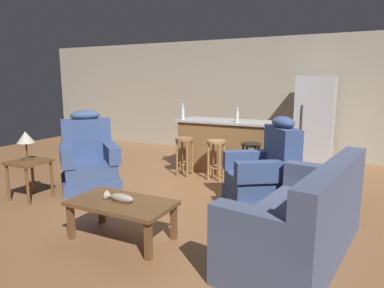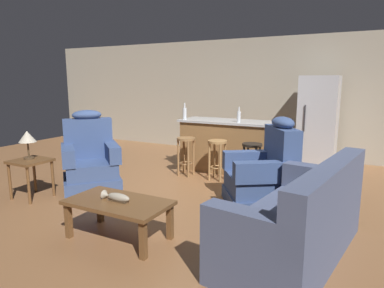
{
  "view_description": "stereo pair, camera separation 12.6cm",
  "coord_description": "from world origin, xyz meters",
  "px_view_note": "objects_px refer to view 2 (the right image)",
  "views": [
    {
      "loc": [
        2.21,
        -4.51,
        1.66
      ],
      "look_at": [
        0.01,
        -0.1,
        0.75
      ],
      "focal_mm": 32.0,
      "sensor_mm": 36.0,
      "label": 1
    },
    {
      "loc": [
        2.32,
        -4.45,
        1.66
      ],
      "look_at": [
        0.01,
        -0.1,
        0.75
      ],
      "focal_mm": 32.0,
      "sensor_mm": 36.0,
      "label": 2
    }
  ],
  "objects_px": {
    "bar_stool_right": "(252,156)",
    "bottle_short_amber": "(185,113)",
    "fish_figurine": "(116,197)",
    "couch": "(299,222)",
    "coffee_table": "(118,206)",
    "kitchen_island": "(228,146)",
    "refrigerator": "(318,122)",
    "recliner_near_lamp": "(90,160)",
    "bar_stool_left": "(186,149)",
    "bar_stool_middle": "(217,153)",
    "end_table": "(31,167)",
    "recliner_near_island": "(265,175)",
    "bottle_tall_green": "(239,116)",
    "table_lamp": "(27,138)"
  },
  "relations": [
    {
      "from": "kitchen_island",
      "to": "refrigerator",
      "type": "relative_size",
      "value": 1.02
    },
    {
      "from": "coffee_table",
      "to": "bar_stool_middle",
      "type": "relative_size",
      "value": 1.62
    },
    {
      "from": "couch",
      "to": "bottle_short_amber",
      "type": "distance_m",
      "value": 3.6
    },
    {
      "from": "fish_figurine",
      "to": "kitchen_island",
      "type": "relative_size",
      "value": 0.19
    },
    {
      "from": "coffee_table",
      "to": "kitchen_island",
      "type": "bearing_deg",
      "value": 90.42
    },
    {
      "from": "refrigerator",
      "to": "bar_stool_middle",
      "type": "bearing_deg",
      "value": -125.88
    },
    {
      "from": "kitchen_island",
      "to": "bar_stool_left",
      "type": "height_order",
      "value": "kitchen_island"
    },
    {
      "from": "recliner_near_lamp",
      "to": "bottle_short_amber",
      "type": "relative_size",
      "value": 3.9
    },
    {
      "from": "fish_figurine",
      "to": "bar_stool_middle",
      "type": "xyz_separation_m",
      "value": [
        0.04,
        2.52,
        0.01
      ]
    },
    {
      "from": "bar_stool_left",
      "to": "refrigerator",
      "type": "distance_m",
      "value": 2.69
    },
    {
      "from": "bar_stool_left",
      "to": "coffee_table",
      "type": "bearing_deg",
      "value": -77.11
    },
    {
      "from": "recliner_near_lamp",
      "to": "coffee_table",
      "type": "bearing_deg",
      "value": 3.18
    },
    {
      "from": "coffee_table",
      "to": "couch",
      "type": "relative_size",
      "value": 0.55
    },
    {
      "from": "fish_figurine",
      "to": "couch",
      "type": "bearing_deg",
      "value": 16.44
    },
    {
      "from": "end_table",
      "to": "bottle_short_amber",
      "type": "height_order",
      "value": "bottle_short_amber"
    },
    {
      "from": "bottle_short_amber",
      "to": "bar_stool_middle",
      "type": "bearing_deg",
      "value": -25.18
    },
    {
      "from": "bar_stool_right",
      "to": "bottle_short_amber",
      "type": "height_order",
      "value": "bottle_short_amber"
    },
    {
      "from": "bar_stool_middle",
      "to": "bar_stool_right",
      "type": "distance_m",
      "value": 0.6
    },
    {
      "from": "recliner_near_island",
      "to": "kitchen_island",
      "type": "bearing_deg",
      "value": -86.23
    },
    {
      "from": "couch",
      "to": "refrigerator",
      "type": "bearing_deg",
      "value": -75.38
    },
    {
      "from": "recliner_near_lamp",
      "to": "fish_figurine",
      "type": "bearing_deg",
      "value": 2.62
    },
    {
      "from": "bar_stool_left",
      "to": "bottle_tall_green",
      "type": "xyz_separation_m",
      "value": [
        0.81,
        0.44,
        0.58
      ]
    },
    {
      "from": "bottle_tall_green",
      "to": "bottle_short_amber",
      "type": "bearing_deg",
      "value": -178.03
    },
    {
      "from": "fish_figurine",
      "to": "bottle_short_amber",
      "type": "bearing_deg",
      "value": 105.45
    },
    {
      "from": "recliner_near_lamp",
      "to": "bar_stool_middle",
      "type": "height_order",
      "value": "recliner_near_lamp"
    },
    {
      "from": "refrigerator",
      "to": "bottle_short_amber",
      "type": "xyz_separation_m",
      "value": [
        -2.18,
        -1.43,
        0.19
      ]
    },
    {
      "from": "couch",
      "to": "bar_stool_left",
      "type": "xyz_separation_m",
      "value": [
        -2.34,
        2.0,
        0.13
      ]
    },
    {
      "from": "bar_stool_middle",
      "to": "bar_stool_right",
      "type": "relative_size",
      "value": 1.0
    },
    {
      "from": "bar_stool_middle",
      "to": "refrigerator",
      "type": "height_order",
      "value": "refrigerator"
    },
    {
      "from": "couch",
      "to": "bar_stool_right",
      "type": "relative_size",
      "value": 2.95
    },
    {
      "from": "recliner_near_lamp",
      "to": "bar_stool_left",
      "type": "xyz_separation_m",
      "value": [
        1.05,
        1.25,
        0.05
      ]
    },
    {
      "from": "coffee_table",
      "to": "bottle_short_amber",
      "type": "bearing_deg",
      "value": 105.77
    },
    {
      "from": "recliner_near_island",
      "to": "end_table",
      "type": "height_order",
      "value": "recliner_near_island"
    },
    {
      "from": "coffee_table",
      "to": "kitchen_island",
      "type": "distance_m",
      "value": 3.14
    },
    {
      "from": "kitchen_island",
      "to": "bottle_tall_green",
      "type": "distance_m",
      "value": 0.66
    },
    {
      "from": "bar_stool_left",
      "to": "bottle_tall_green",
      "type": "relative_size",
      "value": 2.51
    },
    {
      "from": "couch",
      "to": "table_lamp",
      "type": "relative_size",
      "value": 4.89
    },
    {
      "from": "bar_stool_right",
      "to": "bottle_tall_green",
      "type": "xyz_separation_m",
      "value": [
        -0.4,
        0.44,
        0.58
      ]
    },
    {
      "from": "fish_figurine",
      "to": "table_lamp",
      "type": "height_order",
      "value": "table_lamp"
    },
    {
      "from": "fish_figurine",
      "to": "bottle_tall_green",
      "type": "distance_m",
      "value": 3.03
    },
    {
      "from": "couch",
      "to": "recliner_near_lamp",
      "type": "height_order",
      "value": "recliner_near_lamp"
    },
    {
      "from": "coffee_table",
      "to": "bottle_short_amber",
      "type": "relative_size",
      "value": 3.58
    },
    {
      "from": "table_lamp",
      "to": "kitchen_island",
      "type": "relative_size",
      "value": 0.23
    },
    {
      "from": "kitchen_island",
      "to": "couch",
      "type": "bearing_deg",
      "value": -55.79
    },
    {
      "from": "couch",
      "to": "bar_stool_middle",
      "type": "xyz_separation_m",
      "value": [
        -1.73,
        2.0,
        0.13
      ]
    },
    {
      "from": "bar_stool_left",
      "to": "bottle_short_amber",
      "type": "bearing_deg",
      "value": 121.73
    },
    {
      "from": "fish_figurine",
      "to": "bar_stool_left",
      "type": "height_order",
      "value": "bar_stool_left"
    },
    {
      "from": "bar_stool_left",
      "to": "refrigerator",
      "type": "height_order",
      "value": "refrigerator"
    },
    {
      "from": "fish_figurine",
      "to": "couch",
      "type": "height_order",
      "value": "couch"
    },
    {
      "from": "recliner_near_lamp",
      "to": "recliner_near_island",
      "type": "xyz_separation_m",
      "value": [
        2.7,
        0.46,
        0.0
      ]
    }
  ]
}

